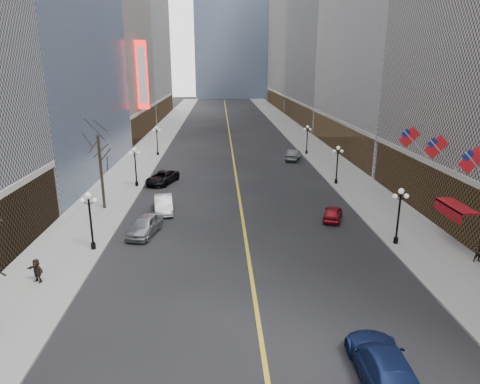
{
  "coord_description": "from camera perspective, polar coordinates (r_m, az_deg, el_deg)",
  "views": [
    {
      "loc": [
        -1.99,
        -0.69,
        13.63
      ],
      "look_at": [
        -0.99,
        20.68,
        7.31
      ],
      "focal_mm": 32.0,
      "sensor_mm": 36.0,
      "label": 1
    }
  ],
  "objects": [
    {
      "name": "bldg_east_d",
      "position": [
        154.05,
        10.06,
        22.77
      ],
      "size": [
        26.6,
        46.6,
        62.8
      ],
      "color": "#A99D8C",
      "rests_on": "ground"
    },
    {
      "name": "lane_line",
      "position": [
        81.86,
        -1.27,
        6.88
      ],
      "size": [
        0.25,
        200.0,
        0.02
      ],
      "primitive_type": "cube",
      "color": "gold",
      "rests_on": "ground"
    },
    {
      "name": "car_nb_far",
      "position": [
        52.25,
        -10.33,
        1.92
      ],
      "size": [
        4.08,
        5.88,
        1.49
      ],
      "primitive_type": "imported",
      "rotation": [
        0.0,
        0.0,
        -0.33
      ],
      "color": "black",
      "rests_on": "ground"
    },
    {
      "name": "flag_5",
      "position": [
        41.95,
        21.85,
        6.6
      ],
      "size": [
        2.87,
        0.12,
        2.87
      ],
      "color": "#B2B2B7",
      "rests_on": "ground"
    },
    {
      "name": "car_sb_near",
      "position": [
        21.54,
        18.56,
        -20.98
      ],
      "size": [
        2.48,
        5.79,
        1.66
      ],
      "primitive_type": "imported",
      "rotation": [
        0.0,
        0.0,
        3.12
      ],
      "color": "navy",
      "rests_on": "ground"
    },
    {
      "name": "streetlamp_west_2",
      "position": [
        50.81,
        -13.79,
        3.8
      ],
      "size": [
        1.26,
        0.44,
        4.52
      ],
      "color": "black",
      "rests_on": "sidewalk_west"
    },
    {
      "name": "streetlamp_west_1",
      "position": [
        33.96,
        -19.36,
        -2.92
      ],
      "size": [
        1.26,
        0.44,
        4.52
      ],
      "color": "black",
      "rests_on": "sidewalk_west"
    },
    {
      "name": "theatre_marquee",
      "position": [
        81.89,
        -12.9,
        14.93
      ],
      "size": [
        2.0,
        0.55,
        12.0
      ],
      "color": "red",
      "rests_on": "ground"
    },
    {
      "name": "flag_4",
      "position": [
        37.53,
        24.92,
        5.2
      ],
      "size": [
        2.87,
        0.12,
        2.87
      ],
      "color": "#B2B2B7",
      "rests_on": "ground"
    },
    {
      "name": "car_sb_far",
      "position": [
        64.99,
        7.12,
        4.95
      ],
      "size": [
        3.12,
        5.1,
        1.59
      ],
      "primitive_type": "imported",
      "rotation": [
        0.0,
        0.0,
        2.82
      ],
      "color": "#464B4D",
      "rests_on": "ground"
    },
    {
      "name": "streetlamp_west_3",
      "position": [
        68.26,
        -11.01,
        7.12
      ],
      "size": [
        1.26,
        0.44,
        4.52
      ],
      "color": "black",
      "rests_on": "sidewalk_west"
    },
    {
      "name": "bldg_west_c",
      "position": [
        92.74,
        -21.92,
        22.53
      ],
      "size": [
        26.6,
        30.6,
        50.8
      ],
      "color": "#A99D8C",
      "rests_on": "ground"
    },
    {
      "name": "ped_west_far",
      "position": [
        30.96,
        -25.47,
        -9.43
      ],
      "size": [
        1.49,
        1.13,
        1.6
      ],
      "primitive_type": "imported",
      "rotation": [
        0.0,
        0.0,
        -0.54
      ],
      "color": "black",
      "rests_on": "sidewalk_west"
    },
    {
      "name": "ped_east_walk",
      "position": [
        35.12,
        29.37,
        -6.97
      ],
      "size": [
        0.78,
        0.45,
        1.56
      ],
      "primitive_type": "imported",
      "rotation": [
        0.0,
        0.0,
        -0.04
      ],
      "color": "black",
      "rests_on": "sidewalk_east"
    },
    {
      "name": "tree_west_far",
      "position": [
        42.93,
        -18.3,
        5.72
      ],
      "size": [
        3.6,
        3.6,
        7.92
      ],
      "color": "#2D231C",
      "rests_on": "sidewalk_west"
    },
    {
      "name": "streetlamp_east_3",
      "position": [
        68.94,
        8.95,
        7.31
      ],
      "size": [
        1.26,
        0.44,
        4.52
      ],
      "color": "black",
      "rests_on": "sidewalk_east"
    },
    {
      "name": "car_nb_mid",
      "position": [
        42.04,
        -10.16,
        -1.59
      ],
      "size": [
        2.36,
        4.96,
        1.57
      ],
      "primitive_type": "imported",
      "rotation": [
        0.0,
        0.0,
        0.15
      ],
      "color": "silver",
      "rests_on": "ground"
    },
    {
      "name": "car_nb_near",
      "position": [
        36.74,
        -12.57,
        -4.37
      ],
      "size": [
        2.89,
        5.07,
        1.63
      ],
      "primitive_type": "imported",
      "rotation": [
        0.0,
        0.0,
        -0.22
      ],
      "color": "#95989C",
      "rests_on": "ground"
    },
    {
      "name": "sidewalk_east",
      "position": [
        73.73,
        9.93,
        5.63
      ],
      "size": [
        6.0,
        230.0,
        0.15
      ],
      "primitive_type": "cube",
      "color": "gray",
      "rests_on": "ground"
    },
    {
      "name": "streetlamp_east_1",
      "position": [
        35.32,
        20.46,
        -2.3
      ],
      "size": [
        1.26,
        0.44,
        4.52
      ],
      "color": "black",
      "rests_on": "sidewalk_east"
    },
    {
      "name": "car_sb_mid",
      "position": [
        40.24,
        12.27,
        -2.73
      ],
      "size": [
        2.77,
        4.17,
        1.32
      ],
      "primitive_type": "imported",
      "rotation": [
        0.0,
        0.0,
        2.8
      ],
      "color": "maroon",
      "rests_on": "ground"
    },
    {
      "name": "awning_c",
      "position": [
        37.16,
        26.61,
        -1.83
      ],
      "size": [
        1.4,
        4.0,
        0.93
      ],
      "color": "maroon",
      "rests_on": "ground"
    },
    {
      "name": "sidewalk_west",
      "position": [
        72.97,
        -12.17,
        5.39
      ],
      "size": [
        6.0,
        230.0,
        0.15
      ],
      "primitive_type": "cube",
      "color": "gray",
      "rests_on": "ground"
    },
    {
      "name": "streetlamp_east_2",
      "position": [
        51.73,
        12.86,
        4.08
      ],
      "size": [
        1.26,
        0.44,
        4.52
      ],
      "color": "black",
      "rests_on": "sidewalk_east"
    },
    {
      "name": "bldg_east_c",
      "position": [
        111.85,
        14.92,
        21.37
      ],
      "size": [
        26.6,
        40.6,
        48.8
      ],
      "color": "gray",
      "rests_on": "ground"
    },
    {
      "name": "flag_3",
      "position": [
        33.26,
        28.77,
        3.43
      ],
      "size": [
        2.87,
        0.12,
        2.87
      ],
      "color": "#B2B2B7",
      "rests_on": "ground"
    }
  ]
}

